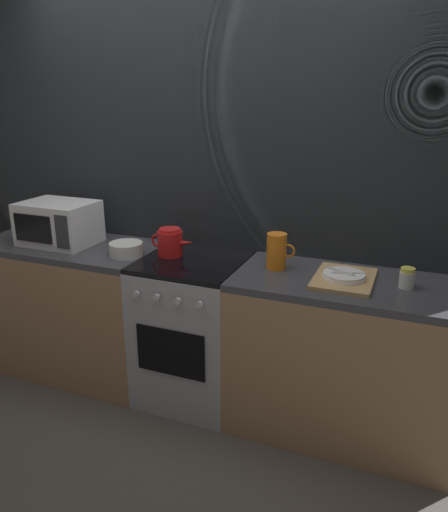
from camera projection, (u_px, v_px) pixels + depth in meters
ground_plane at (195, 393)px, 3.16m from camera, size 8.00×8.00×0.00m
back_wall at (214, 199)px, 3.07m from camera, size 3.60×0.05×2.40m
counter_left at (74, 307)px, 3.34m from camera, size 1.20×0.60×0.90m
stove_unit at (194, 330)px, 3.02m from camera, size 0.60×0.63×0.90m
counter_right at (342, 358)px, 2.70m from camera, size 1.20×0.60×0.90m
microwave at (59, 223)px, 3.16m from camera, size 0.46×0.35×0.27m
kettle at (170, 242)px, 2.94m from camera, size 0.28×0.15×0.17m
mixing_bowl at (126, 249)px, 2.95m from camera, size 0.20×0.20×0.08m
pitcher at (277, 251)px, 2.71m from camera, size 0.16×0.11×0.20m
dish_pile at (344, 278)px, 2.56m from camera, size 0.30×0.40×0.06m
spice_jar at (407, 278)px, 2.46m from camera, size 0.08×0.08×0.10m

